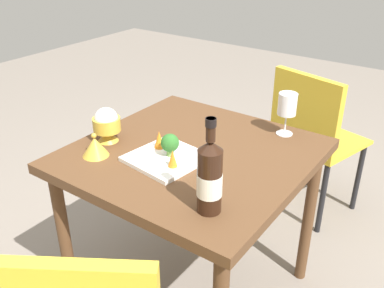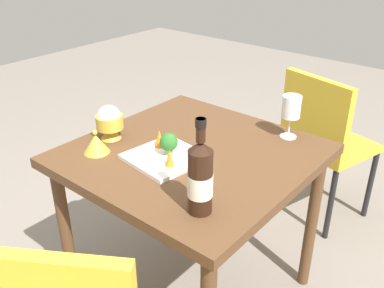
% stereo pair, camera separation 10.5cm
% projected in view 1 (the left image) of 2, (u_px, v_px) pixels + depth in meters
% --- Properties ---
extents(dining_table, '(0.86, 0.86, 0.73)m').
position_uv_depth(dining_table, '(192.00, 171.00, 1.69)').
color(dining_table, brown).
rests_on(dining_table, ground_plane).
extents(chair_by_wall, '(0.49, 0.49, 0.85)m').
position_uv_depth(chair_by_wall, '(311.00, 131.00, 2.27)').
color(chair_by_wall, gold).
rests_on(chair_by_wall, ground_plane).
extents(wine_bottle, '(0.08, 0.08, 0.31)m').
position_uv_depth(wine_bottle, '(210.00, 177.00, 1.26)').
color(wine_bottle, black).
rests_on(wine_bottle, dining_table).
extents(wine_glass, '(0.08, 0.08, 0.18)m').
position_uv_depth(wine_glass, '(287.00, 105.00, 1.73)').
color(wine_glass, white).
rests_on(wine_glass, dining_table).
extents(rice_bowl, '(0.11, 0.11, 0.14)m').
position_uv_depth(rice_bowl, '(107.00, 124.00, 1.70)').
color(rice_bowl, gold).
rests_on(rice_bowl, dining_table).
extents(rice_bowl_lid, '(0.10, 0.10, 0.09)m').
position_uv_depth(rice_bowl_lid, '(95.00, 146.00, 1.60)').
color(rice_bowl_lid, gold).
rests_on(rice_bowl_lid, dining_table).
extents(serving_plate, '(0.28, 0.28, 0.02)m').
position_uv_depth(serving_plate, '(166.00, 158.00, 1.59)').
color(serving_plate, white).
rests_on(serving_plate, dining_table).
extents(broccoli_floret, '(0.07, 0.07, 0.09)m').
position_uv_depth(broccoli_floret, '(170.00, 143.00, 1.57)').
color(broccoli_floret, '#729E4C').
rests_on(broccoli_floret, serving_plate).
extents(carrot_garnish_left, '(0.04, 0.04, 0.07)m').
position_uv_depth(carrot_garnish_left, '(159.00, 140.00, 1.63)').
color(carrot_garnish_left, orange).
rests_on(carrot_garnish_left, serving_plate).
extents(carrot_garnish_right, '(0.03, 0.03, 0.06)m').
position_uv_depth(carrot_garnish_right, '(173.00, 158.00, 1.50)').
color(carrot_garnish_right, orange).
rests_on(carrot_garnish_right, serving_plate).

